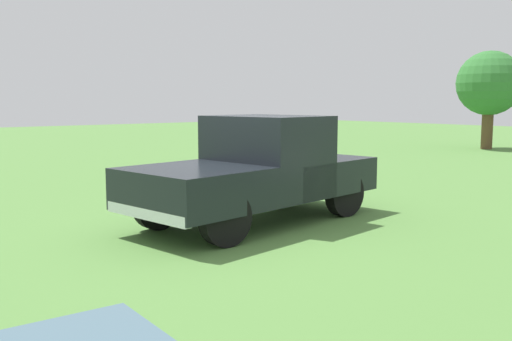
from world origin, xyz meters
The scene contains 4 objects.
ground_plane centered at (0.00, 0.00, 0.00)m, with size 80.00×80.00×0.00m, color #54843D.
pickup_truck centered at (0.64, 0.21, 0.95)m, with size 4.87×2.50×1.82m.
person_bystander centered at (5.99, 3.80, 0.91)m, with size 0.44×0.44×1.62m.
tree_back_right centered at (17.80, 5.54, 2.79)m, with size 2.75×2.75×4.21m.
Camera 1 is at (-5.57, -7.27, 2.08)m, focal length 40.04 mm.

